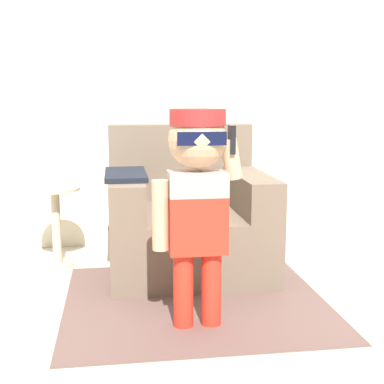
# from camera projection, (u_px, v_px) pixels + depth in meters

# --- Properties ---
(ground_plane) EXTENTS (10.00, 10.00, 0.00)m
(ground_plane) POSITION_uv_depth(u_px,v_px,m) (212.00, 273.00, 3.35)
(ground_plane) COLOR #BCB29E
(wall_back) EXTENTS (10.00, 0.05, 2.60)m
(wall_back) POSITION_uv_depth(u_px,v_px,m) (194.00, 68.00, 3.87)
(wall_back) COLOR beige
(wall_back) RESTS_ON ground_plane
(armchair) EXTENTS (1.00, 0.95, 0.91)m
(armchair) POSITION_uv_depth(u_px,v_px,m) (186.00, 220.00, 3.43)
(armchair) COLOR #6B5B4C
(armchair) RESTS_ON ground_plane
(person_child) EXTENTS (0.42, 0.32, 1.04)m
(person_child) POSITION_uv_depth(u_px,v_px,m) (197.00, 184.00, 2.47)
(person_child) COLOR red
(person_child) RESTS_ON ground_plane
(side_table) EXTENTS (0.32, 0.32, 0.52)m
(side_table) POSITION_uv_depth(u_px,v_px,m) (56.00, 219.00, 3.44)
(side_table) COLOR beige
(side_table) RESTS_ON ground_plane
(rug) EXTENTS (1.39, 1.29, 0.01)m
(rug) POSITION_uv_depth(u_px,v_px,m) (195.00, 300.00, 2.89)
(rug) COLOR brown
(rug) RESTS_ON ground_plane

